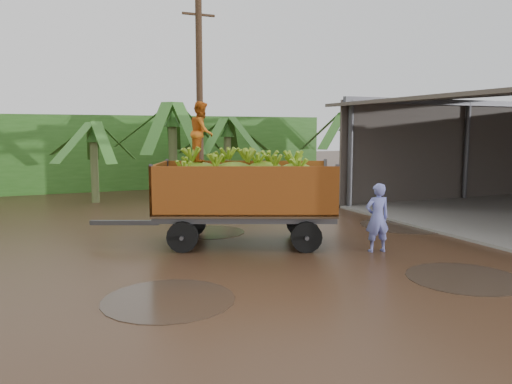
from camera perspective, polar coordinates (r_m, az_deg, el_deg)
ground at (r=11.48m, az=4.36°, el=-7.57°), size 100.00×100.00×0.00m
hedge_north at (r=26.04m, az=-16.34°, el=4.39°), size 22.00×3.00×3.60m
banana_trailer at (r=12.68m, az=-1.36°, el=0.10°), size 6.14×3.75×3.63m
man_blue at (r=12.23m, az=13.69°, el=-2.87°), size 0.66×0.50×1.65m
utility_pole at (r=18.52m, az=-6.45°, el=9.94°), size 1.20×0.24×7.55m
banana_plants at (r=16.47m, az=-22.96°, el=2.81°), size 24.63×21.17×4.13m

